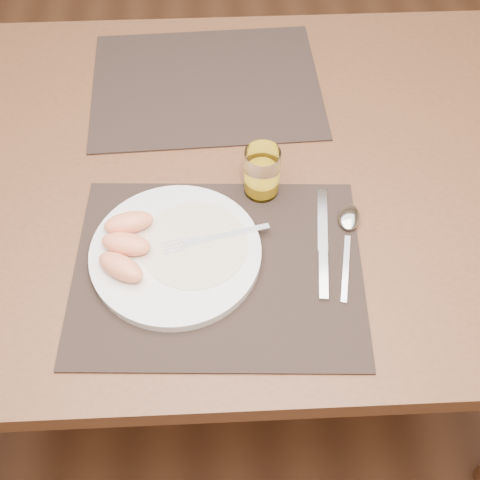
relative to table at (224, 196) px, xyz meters
name	(u,v)px	position (x,y,z in m)	size (l,w,h in m)	color
ground	(229,350)	(0.00, 0.00, -0.67)	(5.00, 5.00, 0.00)	#55311D
table	(224,196)	(0.00, 0.00, 0.00)	(1.40, 0.90, 0.75)	brown
placemat_near	(218,269)	(-0.01, -0.22, 0.09)	(0.45, 0.35, 0.00)	#2D211C
placemat_far	(206,85)	(-0.03, 0.22, 0.09)	(0.45, 0.35, 0.00)	#2D211C
plate	(176,253)	(-0.08, -0.19, 0.10)	(0.27, 0.27, 0.02)	white
plate_dressing	(194,244)	(-0.05, -0.18, 0.10)	(0.17, 0.17, 0.00)	white
fork	(206,239)	(-0.03, -0.18, 0.11)	(0.17, 0.05, 0.00)	silver
knife	(323,251)	(0.15, -0.20, 0.09)	(0.04, 0.22, 0.01)	silver
spoon	(349,224)	(0.20, -0.15, 0.09)	(0.06, 0.19, 0.01)	silver
juice_glass	(262,174)	(0.06, -0.06, 0.13)	(0.06, 0.06, 0.09)	white
grapefruit_wedges	(125,244)	(-0.16, -0.19, 0.12)	(0.09, 0.15, 0.03)	#FF9668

